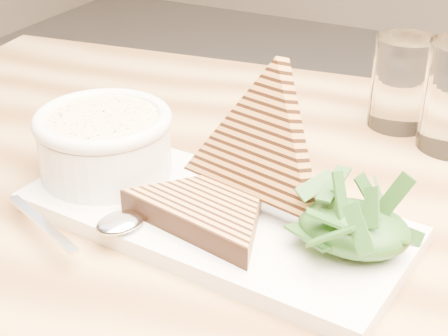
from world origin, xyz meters
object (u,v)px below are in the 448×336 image
at_px(glass_near, 402,83).
at_px(platter, 214,218).
at_px(soup_bowl, 105,149).
at_px(table_top, 339,259).

bearing_deg(glass_near, platter, -107.69).
distance_m(platter, soup_bowl, 0.13).
bearing_deg(glass_near, table_top, -85.88).
height_order(platter, glass_near, glass_near).
xyz_separation_m(table_top, glass_near, (-0.02, 0.26, 0.07)).
bearing_deg(soup_bowl, table_top, 3.26).
height_order(table_top, soup_bowl, soup_bowl).
height_order(table_top, glass_near, glass_near).
bearing_deg(platter, table_top, 14.16).
xyz_separation_m(platter, soup_bowl, (-0.13, 0.01, 0.03)).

